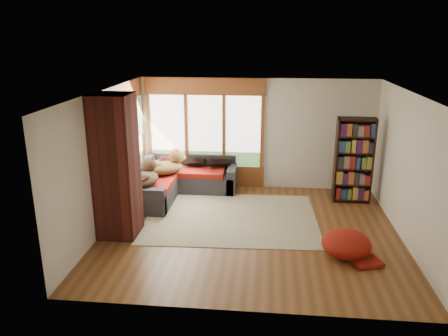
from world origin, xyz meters
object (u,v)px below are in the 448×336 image
(bookshelf, at_px, (354,161))
(dog_tan, at_px, (167,163))
(dog_brindle, at_px, (146,173))
(brick_chimney, at_px, (116,167))
(area_rug, at_px, (231,218))
(sectional_sofa, at_px, (168,183))
(pouf, at_px, (346,243))

(bookshelf, relative_size, dog_tan, 1.86)
(dog_tan, distance_m, dog_brindle, 0.80)
(brick_chimney, height_order, area_rug, brick_chimney)
(bookshelf, bearing_deg, area_rug, -155.44)
(sectional_sofa, xyz_separation_m, pouf, (3.59, -2.51, -0.07))
(brick_chimney, height_order, sectional_sofa, brick_chimney)
(brick_chimney, relative_size, pouf, 3.18)
(area_rug, height_order, dog_brindle, dog_brindle)
(sectional_sofa, bearing_deg, brick_chimney, -104.42)
(pouf, bearing_deg, dog_brindle, 155.75)
(brick_chimney, relative_size, dog_brindle, 3.02)
(brick_chimney, xyz_separation_m, dog_tan, (0.45, 2.04, -0.52))
(bookshelf, height_order, pouf, bookshelf)
(bookshelf, distance_m, dog_brindle, 4.45)
(brick_chimney, height_order, pouf, brick_chimney)
(dog_tan, relative_size, dog_brindle, 1.17)
(dog_brindle, bearing_deg, dog_tan, -19.86)
(pouf, distance_m, dog_tan, 4.40)
(brick_chimney, relative_size, sectional_sofa, 1.18)
(brick_chimney, height_order, dog_tan, brick_chimney)
(brick_chimney, bearing_deg, pouf, -6.50)
(pouf, bearing_deg, dog_tan, 145.17)
(bookshelf, distance_m, pouf, 2.68)
(sectional_sofa, distance_m, area_rug, 1.94)
(area_rug, xyz_separation_m, dog_tan, (-1.54, 1.13, 0.78))
(brick_chimney, xyz_separation_m, sectional_sofa, (0.45, 2.05, -1.00))
(brick_chimney, xyz_separation_m, pouf, (4.03, -0.46, -1.07))
(brick_chimney, xyz_separation_m, area_rug, (1.99, 0.91, -1.29))
(area_rug, distance_m, dog_tan, 2.06)
(dog_tan, bearing_deg, sectional_sofa, 61.44)
(brick_chimney, bearing_deg, dog_tan, 77.61)
(area_rug, bearing_deg, pouf, -33.70)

